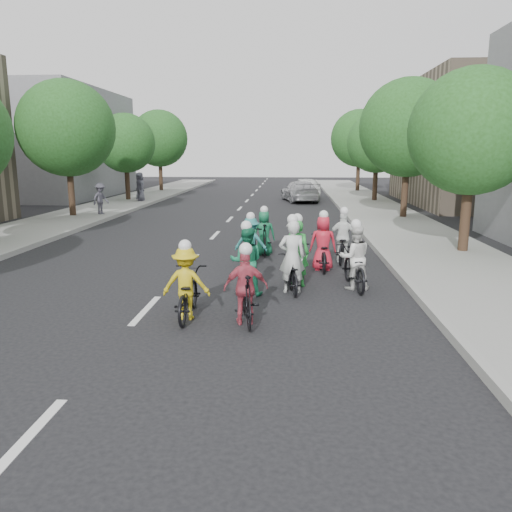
# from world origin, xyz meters

# --- Properties ---
(ground) EXTENTS (120.00, 120.00, 0.00)m
(ground) POSITION_xyz_m (0.00, 0.00, 0.00)
(ground) COLOR black
(ground) RESTS_ON ground
(sidewalk_left) EXTENTS (4.00, 80.00, 0.15)m
(sidewalk_left) POSITION_xyz_m (-8.00, 10.00, 0.07)
(sidewalk_left) COLOR gray
(sidewalk_left) RESTS_ON ground
(curb_left) EXTENTS (0.18, 80.00, 0.18)m
(curb_left) POSITION_xyz_m (-6.05, 10.00, 0.09)
(curb_left) COLOR #999993
(curb_left) RESTS_ON ground
(sidewalk_right) EXTENTS (4.00, 80.00, 0.15)m
(sidewalk_right) POSITION_xyz_m (8.00, 10.00, 0.07)
(sidewalk_right) COLOR gray
(sidewalk_right) RESTS_ON ground
(curb_right) EXTENTS (0.18, 80.00, 0.18)m
(curb_right) POSITION_xyz_m (6.05, 10.00, 0.09)
(curb_right) COLOR #999993
(curb_right) RESTS_ON ground
(bldg_sw) EXTENTS (10.00, 14.00, 8.00)m
(bldg_sw) POSITION_xyz_m (-16.00, 28.00, 4.00)
(bldg_sw) COLOR slate
(bldg_sw) RESTS_ON ground
(bldg_se) EXTENTS (10.00, 14.00, 8.00)m
(bldg_se) POSITION_xyz_m (16.00, 24.00, 4.00)
(bldg_se) COLOR gray
(bldg_se) RESTS_ON ground
(tree_l_3) EXTENTS (4.80, 4.80, 6.93)m
(tree_l_3) POSITION_xyz_m (-8.20, 15.00, 4.52)
(tree_l_3) COLOR black
(tree_l_3) RESTS_ON ground
(tree_l_4) EXTENTS (4.00, 4.00, 5.97)m
(tree_l_4) POSITION_xyz_m (-8.20, 24.00, 3.96)
(tree_l_4) COLOR black
(tree_l_4) RESTS_ON ground
(tree_l_5) EXTENTS (4.80, 4.80, 6.93)m
(tree_l_5) POSITION_xyz_m (-8.20, 33.00, 4.52)
(tree_l_5) COLOR black
(tree_l_5) RESTS_ON ground
(tree_r_0) EXTENTS (4.00, 4.00, 5.97)m
(tree_r_0) POSITION_xyz_m (8.80, 6.60, 3.96)
(tree_r_0) COLOR black
(tree_r_0) RESTS_ON ground
(tree_r_1) EXTENTS (4.80, 4.80, 6.93)m
(tree_r_1) POSITION_xyz_m (8.80, 15.60, 4.52)
(tree_r_1) COLOR black
(tree_r_1) RESTS_ON ground
(tree_r_2) EXTENTS (4.00, 4.00, 5.97)m
(tree_r_2) POSITION_xyz_m (8.80, 24.60, 3.96)
(tree_r_2) COLOR black
(tree_r_2) RESTS_ON ground
(tree_r_3) EXTENTS (4.80, 4.80, 6.93)m
(tree_r_3) POSITION_xyz_m (8.80, 33.60, 4.52)
(tree_r_3) COLOR black
(tree_r_3) RESTS_ON ground
(cyclist_0) EXTENTS (0.79, 1.70, 1.91)m
(cyclist_0) POSITION_xyz_m (3.13, 1.72, 0.61)
(cyclist_0) COLOR black
(cyclist_0) RESTS_ON ground
(cyclist_1) EXTENTS (0.80, 1.53, 1.78)m
(cyclist_1) POSITION_xyz_m (2.06, 1.41, 0.67)
(cyclist_1) COLOR black
(cyclist_1) RESTS_ON ground
(cyclist_2) EXTENTS (0.97, 1.90, 1.64)m
(cyclist_2) POSITION_xyz_m (1.00, -0.41, 0.60)
(cyclist_2) COLOR black
(cyclist_2) RESTS_ON ground
(cyclist_3) EXTENTS (0.92, 1.77, 1.64)m
(cyclist_3) POSITION_xyz_m (2.23, -0.64, 0.61)
(cyclist_3) COLOR black
(cyclist_3) RESTS_ON ground
(cyclist_4) EXTENTS (0.77, 1.87, 1.73)m
(cyclist_4) POSITION_xyz_m (4.02, 4.13, 0.60)
(cyclist_4) COLOR black
(cyclist_4) RESTS_ON ground
(cyclist_5) EXTENTS (0.87, 1.87, 1.85)m
(cyclist_5) POSITION_xyz_m (3.26, 2.32, 0.65)
(cyclist_5) COLOR black
(cyclist_5) RESTS_ON ground
(cyclist_6) EXTENTS (0.92, 2.04, 1.75)m
(cyclist_6) POSITION_xyz_m (4.68, 2.13, 0.62)
(cyclist_6) COLOR black
(cyclist_6) RESTS_ON ground
(cyclist_7) EXTENTS (1.00, 1.94, 1.63)m
(cyclist_7) POSITION_xyz_m (1.92, 4.40, 0.65)
(cyclist_7) COLOR black
(cyclist_7) RESTS_ON ground
(cyclist_8) EXTENTS (1.05, 2.05, 1.71)m
(cyclist_8) POSITION_xyz_m (4.72, 5.25, 0.60)
(cyclist_8) COLOR black
(cyclist_8) RESTS_ON ground
(cyclist_9) EXTENTS (0.76, 1.80, 1.63)m
(cyclist_9) POSITION_xyz_m (2.22, 6.15, 0.62)
(cyclist_9) COLOR black
(cyclist_9) RESTS_ON ground
(follow_car_lead) EXTENTS (2.93, 5.16, 1.41)m
(follow_car_lead) POSITION_xyz_m (3.69, 24.76, 0.71)
(follow_car_lead) COLOR #B0B1B5
(follow_car_lead) RESTS_ON ground
(follow_car_trail) EXTENTS (2.33, 4.63, 1.51)m
(follow_car_trail) POSITION_xyz_m (4.18, 28.04, 0.76)
(follow_car_trail) COLOR white
(follow_car_trail) RESTS_ON ground
(spectator_0) EXTENTS (0.97, 1.20, 1.62)m
(spectator_0) POSITION_xyz_m (-6.90, 15.56, 0.96)
(spectator_0) COLOR #474551
(spectator_0) RESTS_ON sidewalk_left
(spectator_1) EXTENTS (0.68, 1.09, 1.73)m
(spectator_1) POSITION_xyz_m (-7.02, 22.76, 1.02)
(spectator_1) COLOR #4B4A56
(spectator_1) RESTS_ON sidewalk_left
(spectator_2) EXTENTS (0.60, 0.93, 1.90)m
(spectator_2) POSITION_xyz_m (-7.03, 22.97, 1.10)
(spectator_2) COLOR #535461
(spectator_2) RESTS_ON sidewalk_left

